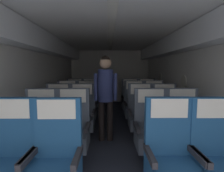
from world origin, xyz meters
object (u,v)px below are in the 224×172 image
Objects in this scene: seat_b_right_aisle at (184,130)px; seat_c_right_window at (141,115)px; seat_c_right_aisle at (165,115)px; seat_b_right_window at (152,131)px; seat_d_right_aisle at (154,106)px; seat_c_left_aisle at (82,116)px; seat_e_left_window at (75,100)px; flight_attendant at (106,89)px; seat_b_left_aisle at (73,131)px; seat_d_right_window at (134,106)px; seat_a_right_window at (171,159)px; seat_b_left_window at (40,131)px; seat_e_left_aisle at (90,100)px; seat_d_left_window at (67,106)px; seat_e_right_window at (130,100)px; seat_a_left_aisle at (55,162)px; seat_a_left_window at (8,161)px; seat_e_right_aisle at (147,100)px; seat_a_right_aisle at (218,160)px; seat_c_left_window at (58,116)px; seat_d_left_aisle at (87,106)px.

seat_b_right_aisle and seat_c_right_window have the same top height.
seat_b_right_window is at bearing -119.74° from seat_c_right_aisle.
seat_c_left_aisle is at bearing -153.19° from seat_d_right_aisle.
flight_attendant is (0.94, -1.77, 0.53)m from seat_e_left_window.
seat_d_right_window is at bearing 54.99° from seat_b_left_aisle.
seat_b_left_window is at bearing 153.24° from seat_a_right_window.
seat_a_right_window is 3.70m from seat_e_left_window.
seat_e_left_aisle is (-1.65, 2.49, 0.00)m from seat_b_right_aisle.
seat_e_left_aisle is (0.46, -0.02, 0.00)m from seat_e_left_window.
seat_c_right_window is at bearing -89.63° from seat_d_right_window.
seat_e_right_window is (1.64, 0.82, 0.00)m from seat_d_left_window.
seat_b_right_window is at bearing -0.46° from seat_b_left_window.
seat_a_left_aisle and seat_d_right_aisle have the same top height.
flight_attendant is (0.94, 1.55, 0.53)m from seat_a_left_window.
seat_b_right_aisle and seat_e_right_window have the same top height.
seat_a_right_window is 0.81m from seat_b_right_window.
seat_a_right_window is 1.83m from seat_b_left_window.
seat_e_left_aisle is (0.48, 0.81, 0.00)m from seat_d_left_window.
seat_b_right_aisle is 2.55m from seat_e_right_window.
seat_c_right_aisle is (2.11, 0.81, 0.00)m from seat_b_left_window.
flight_attendant reaches higher than seat_a_right_window.
seat_d_right_window is at bearing -89.98° from seat_e_right_window.
seat_d_right_window is 1.00× the size of seat_e_right_aisle.
seat_d_right_window is 1.27m from flight_attendant.
seat_a_right_window and seat_e_left_window have the same top height.
seat_a_right_aisle is 1.00× the size of seat_d_right_aisle.
seat_c_right_window is at bearing 35.25° from seat_b_left_aisle.
seat_d_right_aisle is at bearing 44.89° from seat_b_left_aisle.
seat_c_left_window is 2.31m from seat_e_right_window.
seat_a_left_window is 1.00× the size of seat_b_left_aisle.
seat_c_left_window is 1.00× the size of seat_e_right_aisle.
flight_attendant is at bearing -11.77° from seat_c_left_aisle.
seat_c_left_aisle is at bearing 88.95° from seat_b_left_aisle.
seat_e_right_aisle is 2.17m from flight_attendant.
seat_a_left_aisle is 3.70m from seat_e_right_aisle.
seat_d_right_window is at bearing 90.37° from seat_c_right_window.
seat_d_left_aisle is 1.84m from seat_e_right_aisle.
seat_b_left_aisle is 0.81m from seat_c_left_aisle.
seat_d_left_aisle is 1.00× the size of seat_e_left_aisle.
seat_c_left_aisle is 1.00× the size of seat_d_right_aisle.
seat_c_left_aisle is at bearing 179.73° from seat_c_right_aisle.
seat_c_right_window is at bearing 90.09° from seat_a_right_window.
seat_d_right_window is (-0.48, 0.85, 0.00)m from seat_c_right_aisle.
seat_a_left_aisle is 0.98m from seat_b_left_window.
seat_a_left_window is at bearing -106.32° from seat_c_left_aisle.
seat_e_left_window is at bearing 90.04° from seat_c_left_window.
seat_a_left_window and seat_d_right_window have the same top height.
seat_a_left_aisle is 1.00× the size of seat_b_left_window.
seat_e_left_window is 0.46m from seat_e_left_aisle.
flight_attendant is at bearing 133.24° from seat_b_right_window.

